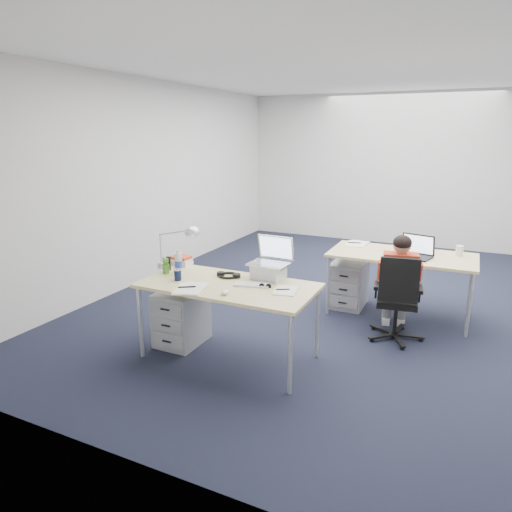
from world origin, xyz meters
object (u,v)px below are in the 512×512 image
at_px(silver_laptop, 269,259).
at_px(cordless_phone, 169,263).
at_px(desk_far, 402,258).
at_px(can_koozie, 178,275).
at_px(water_bottle, 178,262).
at_px(desk_lamp, 173,246).
at_px(far_cup, 459,251).
at_px(computer_mouse, 225,292).
at_px(wireless_keyboard, 252,284).
at_px(office_chair, 396,316).
at_px(sunglasses, 265,286).
at_px(drawer_pedestal_near, 182,317).
at_px(desk_near, 228,289).
at_px(dark_laptop, 414,246).
at_px(seated_person, 398,284).
at_px(bear_figurine, 166,265).
at_px(book_stack, 181,260).
at_px(drawer_pedestal_far, 349,284).
at_px(headphones, 229,275).

distance_m(silver_laptop, cordless_phone, 1.04).
bearing_deg(desk_far, can_koozie, -132.84).
xyz_separation_m(water_bottle, cordless_phone, (-0.15, 0.04, -0.05)).
xyz_separation_m(can_koozie, desk_lamp, (-0.24, 0.27, 0.19)).
bearing_deg(silver_laptop, far_cup, 49.31).
xyz_separation_m(can_koozie, water_bottle, (-0.12, 0.19, 0.06)).
bearing_deg(computer_mouse, wireless_keyboard, 57.67).
distance_m(wireless_keyboard, cordless_phone, 0.97).
distance_m(office_chair, desk_lamp, 2.37).
xyz_separation_m(sunglasses, desk_lamp, (-1.06, 0.12, 0.23)).
bearing_deg(sunglasses, can_koozie, 173.62).
relative_size(drawer_pedestal_near, wireless_keyboard, 1.72).
height_order(desk_near, dark_laptop, dark_laptop).
bearing_deg(can_koozie, desk_near, 12.07).
bearing_deg(office_chair, sunglasses, -143.25).
height_order(desk_near, far_cup, far_cup).
distance_m(seated_person, cordless_phone, 2.37).
height_order(bear_figurine, sunglasses, bear_figurine).
xyz_separation_m(desk_far, book_stack, (-2.03, -1.44, 0.09)).
bearing_deg(bear_figurine, water_bottle, 38.36).
height_order(desk_far, bear_figurine, bear_figurine).
xyz_separation_m(cordless_phone, sunglasses, (1.10, -0.08, -0.06)).
bearing_deg(silver_laptop, drawer_pedestal_far, 77.77).
bearing_deg(seated_person, water_bottle, -161.03).
xyz_separation_m(drawer_pedestal_near, sunglasses, (0.93, -0.02, 0.47)).
distance_m(wireless_keyboard, book_stack, 1.01).
xyz_separation_m(wireless_keyboard, water_bottle, (-0.81, 0.03, 0.11)).
xyz_separation_m(wireless_keyboard, dark_laptop, (1.20, 1.63, 0.12)).
height_order(silver_laptop, book_stack, silver_laptop).
distance_m(drawer_pedestal_far, far_cup, 1.31).
bearing_deg(drawer_pedestal_far, desk_far, -2.97).
bearing_deg(drawer_pedestal_far, wireless_keyboard, -104.74).
bearing_deg(desk_lamp, office_chair, 24.78).
bearing_deg(desk_lamp, far_cup, 36.43).
distance_m(desk_far, drawer_pedestal_near, 2.56).
height_order(desk_near, seated_person, seated_person).
xyz_separation_m(drawer_pedestal_near, computer_mouse, (0.69, -0.33, 0.47)).
bearing_deg(book_stack, computer_mouse, -35.04).
bearing_deg(far_cup, sunglasses, -128.08).
xyz_separation_m(desk_near, can_koozie, (-0.48, -0.10, 0.10)).
bearing_deg(drawer_pedestal_far, seated_person, -42.40).
bearing_deg(seated_person, book_stack, -168.75).
height_order(drawer_pedestal_far, headphones, headphones).
bearing_deg(drawer_pedestal_near, dark_laptop, 39.05).
xyz_separation_m(desk_near, dark_laptop, (1.41, 1.69, 0.18)).
height_order(seated_person, far_cup, seated_person).
distance_m(seated_person, desk_lamp, 2.34).
xyz_separation_m(drawer_pedestal_near, far_cup, (2.45, 1.92, 0.51)).
relative_size(can_koozie, dark_laptop, 0.30).
distance_m(book_stack, dark_laptop, 2.55).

